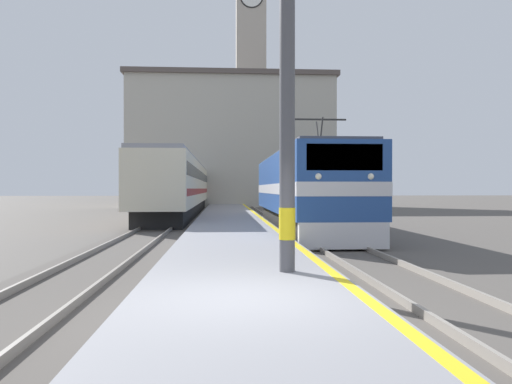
% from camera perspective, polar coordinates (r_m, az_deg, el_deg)
% --- Properties ---
extents(ground_plane, '(200.00, 200.00, 0.00)m').
position_cam_1_polar(ground_plane, '(37.18, -3.18, -2.57)').
color(ground_plane, '#514C47').
extents(platform, '(3.56, 140.00, 0.36)m').
position_cam_1_polar(platform, '(32.18, -3.08, -2.71)').
color(platform, gray).
rests_on(platform, ground).
extents(rail_track_near, '(2.83, 140.00, 0.16)m').
position_cam_1_polar(rail_track_near, '(32.39, 2.68, -2.95)').
color(rail_track_near, '#514C47').
rests_on(rail_track_near, ground).
extents(rail_track_far, '(2.83, 140.00, 0.16)m').
position_cam_1_polar(rail_track_far, '(32.33, -9.25, -2.96)').
color(rail_track_far, '#514C47').
rests_on(rail_track_far, ground).
extents(locomotive_train, '(2.92, 15.85, 4.56)m').
position_cam_1_polar(locomotive_train, '(22.85, 5.38, 0.19)').
color(locomotive_train, black).
rests_on(locomotive_train, ground).
extents(passenger_train, '(2.92, 54.24, 3.90)m').
position_cam_1_polar(passenger_train, '(49.20, -7.37, 0.60)').
color(passenger_train, black).
rests_on(passenger_train, ground).
extents(catenary_mast, '(2.74, 0.31, 7.79)m').
position_cam_1_polar(catenary_mast, '(9.67, 4.07, 14.08)').
color(catenary_mast, '#4C4C51').
rests_on(catenary_mast, platform).
extents(clock_tower, '(4.52, 4.52, 31.00)m').
position_cam_1_polar(clock_tower, '(63.93, -0.61, 13.38)').
color(clock_tower, '#ADA393').
rests_on(clock_tower, ground).
extents(station_building, '(22.03, 8.96, 13.99)m').
position_cam_1_polar(station_building, '(54.64, -2.86, 5.74)').
color(station_building, '#B7B2A3').
rests_on(station_building, ground).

